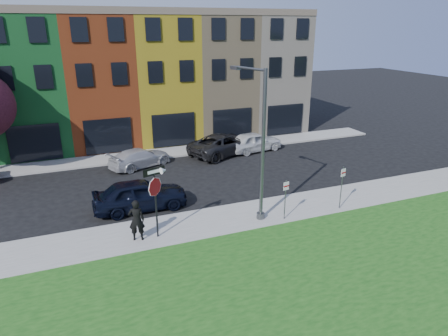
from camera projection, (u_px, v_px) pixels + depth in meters
name	position (u px, v px, depth m)	size (l,w,h in m)	color
ground	(268.00, 246.00, 17.80)	(120.00, 120.00, 0.00)	black
sidewalk_near	(275.00, 210.00, 21.09)	(40.00, 3.00, 0.12)	gray
sidewalk_far	(140.00, 156.00, 29.86)	(40.00, 2.40, 0.12)	gray
rowhouse_block	(128.00, 79.00, 33.77)	(30.00, 10.12, 10.00)	beige
stop_sign	(155.00, 188.00, 17.57)	(1.01, 0.35, 3.37)	black
man	(137.00, 220.00, 17.80)	(0.80, 0.62, 1.95)	black
sedan_near	(140.00, 195.00, 21.11)	(4.91, 1.98, 1.67)	black
parked_car_silver	(140.00, 158.00, 27.58)	(4.79, 3.36, 1.29)	#AAAAAE
parked_car_dark	(224.00, 144.00, 30.18)	(6.38, 4.67, 1.61)	black
parked_car_white	(254.00, 142.00, 30.94)	(4.70, 2.50, 1.52)	silver
street_lamp	(260.00, 146.00, 19.01)	(0.99, 2.51, 7.39)	#4C4E51
parking_sign_a	(286.00, 195.00, 19.62)	(0.32, 0.10, 2.08)	#4C4E51
parking_sign_b	(342.00, 183.00, 20.72)	(0.32, 0.12, 2.35)	#4C4E51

